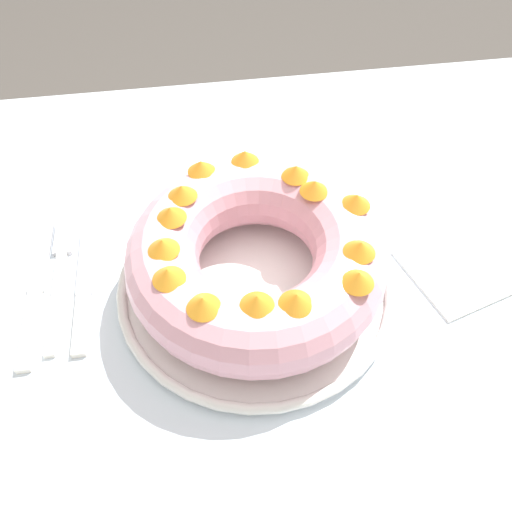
# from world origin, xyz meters

# --- Properties ---
(ground_plane) EXTENTS (8.00, 8.00, 0.00)m
(ground_plane) POSITION_xyz_m (0.00, 0.00, 0.00)
(ground_plane) COLOR #4C4742
(dining_table) EXTENTS (1.24, 1.00, 0.75)m
(dining_table) POSITION_xyz_m (0.00, 0.00, 0.65)
(dining_table) COLOR silver
(dining_table) RESTS_ON ground_plane
(serving_dish) EXTENTS (0.33, 0.33, 0.02)m
(serving_dish) POSITION_xyz_m (-0.01, 0.04, 0.76)
(serving_dish) COLOR white
(serving_dish) RESTS_ON dining_table
(bundt_cake) EXTENTS (0.30, 0.30, 0.10)m
(bundt_cake) POSITION_xyz_m (-0.01, 0.04, 0.81)
(bundt_cake) COLOR #E09EAD
(bundt_cake) RESTS_ON serving_dish
(fork) EXTENTS (0.02, 0.21, 0.01)m
(fork) POSITION_xyz_m (-0.25, 0.09, 0.75)
(fork) COLOR white
(fork) RESTS_ON dining_table
(serving_knife) EXTENTS (0.02, 0.24, 0.01)m
(serving_knife) POSITION_xyz_m (-0.28, 0.06, 0.75)
(serving_knife) COLOR white
(serving_knife) RESTS_ON dining_table
(cake_knife) EXTENTS (0.02, 0.19, 0.01)m
(cake_knife) POSITION_xyz_m (-0.22, 0.05, 0.75)
(cake_knife) COLOR white
(cake_knife) RESTS_ON dining_table
(napkin) EXTENTS (0.19, 0.16, 0.00)m
(napkin) POSITION_xyz_m (0.27, 0.03, 0.75)
(napkin) COLOR white
(napkin) RESTS_ON dining_table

